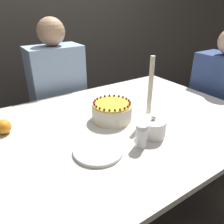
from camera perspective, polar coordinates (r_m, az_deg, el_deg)
The scene contains 11 objects.
ground_plane at distance 1.71m, azimuth 2.66°, elevation -24.83°, with size 12.00×12.00×0.00m, color #3D3833.
wall_behind at distance 2.34m, azimuth -19.07°, elevation 24.32°, with size 8.00×0.05×2.60m.
dining_table at distance 1.27m, azimuth 3.28°, elevation -6.14°, with size 1.42×1.08×0.76m.
cake at distance 1.20m, azimuth 0.00°, elevation 0.18°, with size 0.22×0.22×0.11m.
sugar_bowl at distance 1.07m, azimuth 10.59°, elevation -4.04°, with size 0.13×0.13×0.11m.
sugar_shaker at distance 0.98m, azimuth 7.68°, elevation -6.12°, with size 0.05×0.05×0.11m.
plate_stack at distance 0.97m, azimuth -3.56°, elevation -9.92°, with size 0.22×0.22×0.02m.
candle at distance 1.19m, azimuth 9.87°, elevation 4.72°, with size 0.05×0.05×0.35m.
orange_fruit_0 at distance 1.20m, azimuth -26.48°, elevation -3.47°, with size 0.07×0.07×0.07m.
person_man_blue_shirt at distance 1.86m, azimuth -13.38°, elevation 0.58°, with size 0.40×0.34×1.26m.
person_woman_floral at distance 1.96m, azimuth 25.24°, elevation -0.98°, with size 0.34×0.40×1.20m.
Camera 1 is at (-0.65, -0.85, 1.34)m, focal length 35.00 mm.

